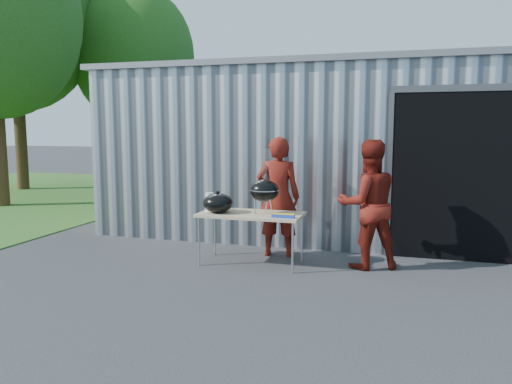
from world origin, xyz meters
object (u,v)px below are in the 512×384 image
(kettle_grill, at_px, (264,185))
(person_cook, at_px, (278,197))
(person_bystander, at_px, (368,204))
(folding_table, at_px, (251,216))

(kettle_grill, height_order, person_cook, person_cook)
(person_cook, xyz_separation_m, person_bystander, (1.38, -0.28, -0.01))
(folding_table, distance_m, kettle_grill, 0.50)
(kettle_grill, relative_size, person_cook, 0.51)
(person_cook, height_order, person_bystander, person_cook)
(kettle_grill, bearing_deg, person_bystander, 10.64)
(folding_table, relative_size, person_bystander, 0.82)
(folding_table, relative_size, kettle_grill, 1.61)
(person_bystander, bearing_deg, folding_table, -13.78)
(kettle_grill, xyz_separation_m, person_bystander, (1.44, 0.27, -0.26))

